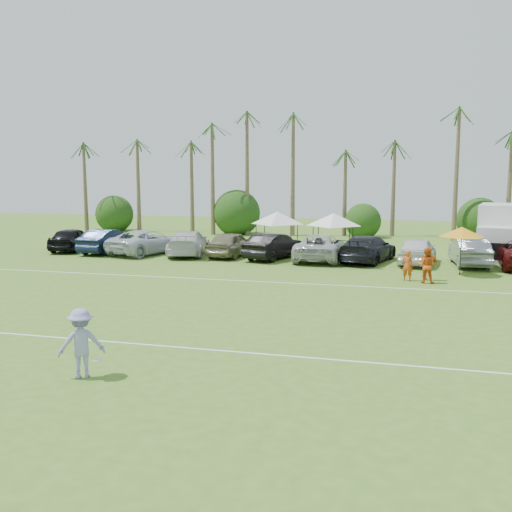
# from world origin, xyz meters

# --- Properties ---
(ground) EXTENTS (120.00, 120.00, 0.00)m
(ground) POSITION_xyz_m (0.00, 0.00, 0.00)
(ground) COLOR #486F21
(ground) RESTS_ON ground
(field_lines) EXTENTS (80.00, 12.10, 0.01)m
(field_lines) POSITION_xyz_m (0.00, 8.00, 0.01)
(field_lines) COLOR white
(field_lines) RESTS_ON ground
(palm_tree_0) EXTENTS (2.40, 2.40, 8.90)m
(palm_tree_0) POSITION_xyz_m (-22.00, 38.00, 7.48)
(palm_tree_0) COLOR brown
(palm_tree_0) RESTS_ON ground
(palm_tree_1) EXTENTS (2.40, 2.40, 9.90)m
(palm_tree_1) POSITION_xyz_m (-17.00, 38.00, 8.35)
(palm_tree_1) COLOR brown
(palm_tree_1) RESTS_ON ground
(palm_tree_2) EXTENTS (2.40, 2.40, 10.90)m
(palm_tree_2) POSITION_xyz_m (-12.00, 38.00, 9.21)
(palm_tree_2) COLOR brown
(palm_tree_2) RESTS_ON ground
(palm_tree_3) EXTENTS (2.40, 2.40, 11.90)m
(palm_tree_3) POSITION_xyz_m (-8.00, 38.00, 10.06)
(palm_tree_3) COLOR brown
(palm_tree_3) RESTS_ON ground
(palm_tree_4) EXTENTS (2.40, 2.40, 8.90)m
(palm_tree_4) POSITION_xyz_m (-4.00, 38.00, 7.48)
(palm_tree_4) COLOR brown
(palm_tree_4) RESTS_ON ground
(palm_tree_5) EXTENTS (2.40, 2.40, 9.90)m
(palm_tree_5) POSITION_xyz_m (0.00, 38.00, 8.35)
(palm_tree_5) COLOR brown
(palm_tree_5) RESTS_ON ground
(palm_tree_6) EXTENTS (2.40, 2.40, 10.90)m
(palm_tree_6) POSITION_xyz_m (4.00, 38.00, 9.21)
(palm_tree_6) COLOR brown
(palm_tree_6) RESTS_ON ground
(palm_tree_7) EXTENTS (2.40, 2.40, 11.90)m
(palm_tree_7) POSITION_xyz_m (8.00, 38.00, 10.06)
(palm_tree_7) COLOR brown
(palm_tree_7) RESTS_ON ground
(palm_tree_8) EXTENTS (2.40, 2.40, 8.90)m
(palm_tree_8) POSITION_xyz_m (13.00, 38.00, 7.48)
(palm_tree_8) COLOR brown
(palm_tree_8) RESTS_ON ground
(palm_tree_9) EXTENTS (2.40, 2.40, 9.90)m
(palm_tree_9) POSITION_xyz_m (18.00, 38.00, 8.35)
(palm_tree_9) COLOR brown
(palm_tree_9) RESTS_ON ground
(bush_tree_0) EXTENTS (4.00, 4.00, 4.00)m
(bush_tree_0) POSITION_xyz_m (-19.00, 39.00, 1.80)
(bush_tree_0) COLOR brown
(bush_tree_0) RESTS_ON ground
(bush_tree_1) EXTENTS (4.00, 4.00, 4.00)m
(bush_tree_1) POSITION_xyz_m (-6.00, 39.00, 1.80)
(bush_tree_1) COLOR brown
(bush_tree_1) RESTS_ON ground
(bush_tree_2) EXTENTS (4.00, 4.00, 4.00)m
(bush_tree_2) POSITION_xyz_m (6.00, 39.00, 1.80)
(bush_tree_2) COLOR brown
(bush_tree_2) RESTS_ON ground
(bush_tree_3) EXTENTS (4.00, 4.00, 4.00)m
(bush_tree_3) POSITION_xyz_m (16.00, 39.00, 1.80)
(bush_tree_3) COLOR brown
(bush_tree_3) RESTS_ON ground
(sideline_player_a) EXTENTS (0.64, 0.47, 1.64)m
(sideline_player_a) POSITION_xyz_m (9.90, 16.27, 0.82)
(sideline_player_a) COLOR #CB5016
(sideline_player_a) RESTS_ON ground
(sideline_player_b) EXTENTS (1.01, 0.85, 1.86)m
(sideline_player_b) POSITION_xyz_m (10.84, 15.82, 0.93)
(sideline_player_b) COLOR #D05217
(sideline_player_b) RESTS_ON ground
(sideline_player_c) EXTENTS (1.09, 0.57, 1.77)m
(sideline_player_c) POSITION_xyz_m (11.00, 16.68, 0.88)
(sideline_player_c) COLOR orange
(sideline_player_c) RESTS_ON ground
(box_truck) EXTENTS (3.87, 7.37, 3.61)m
(box_truck) POSITION_xyz_m (16.01, 27.05, 1.93)
(box_truck) COLOR silver
(box_truck) RESTS_ON ground
(canopy_tent_left) EXTENTS (4.12, 4.12, 3.33)m
(canopy_tent_left) POSITION_xyz_m (0.24, 27.78, 2.85)
(canopy_tent_left) COLOR black
(canopy_tent_left) RESTS_ON ground
(canopy_tent_right) EXTENTS (4.07, 4.07, 3.30)m
(canopy_tent_right) POSITION_xyz_m (4.58, 27.48, 2.82)
(canopy_tent_right) COLOR black
(canopy_tent_right) RESTS_ON ground
(market_umbrella) EXTENTS (2.45, 2.45, 2.73)m
(market_umbrella) POSITION_xyz_m (12.78, 18.86, 2.45)
(market_umbrella) COLOR black
(market_umbrella) RESTS_ON ground
(frisbee_player) EXTENTS (1.45, 1.28, 1.94)m
(frisbee_player) POSITION_xyz_m (1.16, -1.24, 0.97)
(frisbee_player) COLOR #9694D2
(frisbee_player) RESTS_ON ground
(parked_car_0) EXTENTS (2.95, 5.40, 1.74)m
(parked_car_0) POSITION_xyz_m (-14.39, 22.80, 0.87)
(parked_car_0) COLOR black
(parked_car_0) RESTS_ON ground
(parked_car_1) EXTENTS (2.12, 5.38, 1.74)m
(parked_car_1) POSITION_xyz_m (-11.27, 22.48, 0.87)
(parked_car_1) COLOR black
(parked_car_1) RESTS_ON ground
(parked_car_2) EXTENTS (4.62, 6.84, 1.74)m
(parked_car_2) POSITION_xyz_m (-8.16, 22.58, 0.87)
(parked_car_2) COLOR silver
(parked_car_2) RESTS_ON ground
(parked_car_3) EXTENTS (3.64, 6.38, 1.74)m
(parked_car_3) POSITION_xyz_m (-5.05, 22.69, 0.87)
(parked_car_3) COLOR silver
(parked_car_3) RESTS_ON ground
(parked_car_4) EXTENTS (2.64, 5.32, 1.74)m
(parked_car_4) POSITION_xyz_m (-1.93, 22.83, 0.87)
(parked_car_4) COLOR #7E765A
(parked_car_4) RESTS_ON ground
(parked_car_5) EXTENTS (3.31, 5.60, 1.74)m
(parked_car_5) POSITION_xyz_m (1.18, 22.45, 0.87)
(parked_car_5) COLOR black
(parked_car_5) RESTS_ON ground
(parked_car_6) EXTENTS (2.96, 6.30, 1.74)m
(parked_car_6) POSITION_xyz_m (4.29, 22.57, 0.87)
(parked_car_6) COLOR #B9B9BA
(parked_car_6) RESTS_ON ground
(parked_car_7) EXTENTS (3.89, 6.43, 1.74)m
(parked_car_7) POSITION_xyz_m (7.41, 22.65, 0.87)
(parked_car_7) COLOR black
(parked_car_7) RESTS_ON ground
(parked_car_8) EXTENTS (2.70, 5.34, 1.74)m
(parked_car_8) POSITION_xyz_m (10.52, 22.44, 0.87)
(parked_car_8) COLOR white
(parked_car_8) RESTS_ON ground
(parked_car_9) EXTENTS (2.22, 5.41, 1.74)m
(parked_car_9) POSITION_xyz_m (13.64, 22.63, 0.87)
(parked_car_9) COLOR slate
(parked_car_9) RESTS_ON ground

